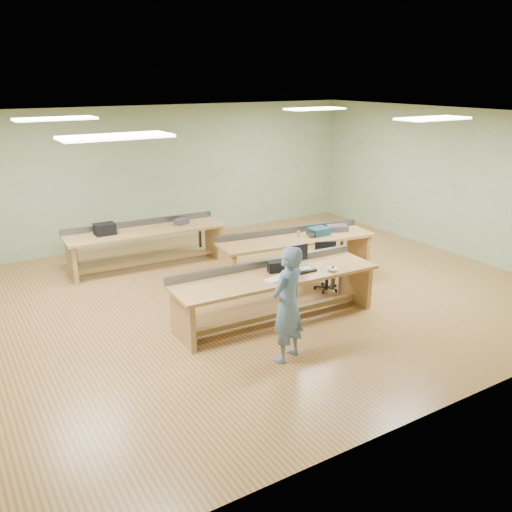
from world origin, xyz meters
The scene contains 22 objects.
floor centered at (0.00, 0.00, 0.00)m, with size 10.00×10.00×0.00m, color olive.
ceiling centered at (0.00, 0.00, 3.00)m, with size 10.00×10.00×0.00m, color silver.
wall_back centered at (0.00, 4.00, 1.50)m, with size 10.00×0.04×3.00m, color #90A67E.
wall_front centered at (0.00, -4.00, 1.50)m, with size 10.00×0.04×3.00m, color #90A67E.
wall_right centered at (5.00, 0.00, 1.50)m, with size 0.04×8.00×3.00m, color #90A67E.
fluor_panels centered at (0.00, 0.00, 2.97)m, with size 6.20×3.50×0.03m.
workbench_front centered at (-0.07, -1.01, 0.57)m, with size 3.29×1.00×0.86m.
workbench_mid centered at (1.33, 0.42, 0.56)m, with size 3.05×1.14×0.86m.
workbench_back centered at (-0.87, 2.40, 0.56)m, with size 3.12×0.95×0.86m.
person centered at (-0.62, -2.13, 0.79)m, with size 0.58×0.38×1.58m, color #637AA1.
laptop_base centered at (0.38, -1.13, 0.77)m, with size 0.32×0.27×0.04m, color black.
laptop_screen centered at (0.38, -1.00, 1.01)m, with size 0.32×0.02×0.26m, color black.
keyboard centered at (-0.13, -1.21, 0.76)m, with size 0.50×0.17×0.03m, color silver.
trackball_mouse centered at (0.75, -1.37, 0.79)m, with size 0.14×0.17×0.07m, color white.
camera_bag centered at (-0.01, -0.94, 0.83)m, with size 0.24×0.15×0.16m, color black.
task_chair centered at (1.41, -0.43, 0.30)m, with size 0.59×0.59×0.83m.
parts_bin_teal centered at (1.81, 0.34, 0.82)m, with size 0.38×0.28×0.13m, color #13353F.
parts_bin_grey centered at (2.28, 0.38, 0.80)m, with size 0.39×0.25×0.11m, color #353538.
mug centered at (1.58, 0.27, 0.80)m, with size 0.12×0.12×0.09m, color #353538.
drinks_can centered at (1.40, 0.43, 0.80)m, with size 0.06×0.06×0.11m, color silver.
storage_box_back centered at (-1.64, 2.45, 0.86)m, with size 0.38×0.27×0.21m, color black.
tray_back centered at (-0.10, 2.39, 0.80)m, with size 0.26×0.19×0.11m, color #353538.
Camera 1 is at (-4.32, -7.42, 3.61)m, focal length 38.00 mm.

